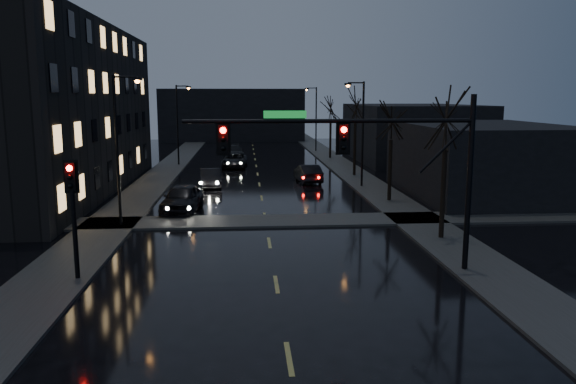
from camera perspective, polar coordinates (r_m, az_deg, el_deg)
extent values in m
cube|color=#2D2D2B|center=(48.05, -13.21, 1.25)|extent=(3.00, 140.00, 0.12)
cube|color=#2D2D2B|center=(48.44, 7.08, 1.50)|extent=(3.00, 140.00, 0.12)
cube|color=#2D2D2B|center=(31.27, -2.27, -2.97)|extent=(40.00, 3.00, 0.12)
cube|color=black|center=(44.73, -24.77, 7.66)|extent=(12.00, 30.00, 12.00)
cube|color=black|center=(41.69, 19.13, 3.10)|extent=(10.00, 14.00, 5.00)
cube|color=black|center=(62.78, 12.44, 5.92)|extent=(12.00, 18.00, 6.00)
cube|color=black|center=(90.05, -5.66, 7.82)|extent=(22.00, 10.00, 8.00)
cylinder|color=black|center=(22.97, 17.92, 0.67)|extent=(0.22, 0.22, 7.00)
cylinder|color=black|center=(21.25, 4.31, 7.20)|extent=(11.00, 0.16, 0.16)
cylinder|color=black|center=(22.43, 15.75, 4.44)|extent=(2.05, 0.10, 2.05)
cube|color=#0C591E|center=(21.05, -0.31, 7.89)|extent=(1.60, 0.04, 0.28)
cube|color=black|center=(21.06, -6.59, 5.37)|extent=(0.35, 0.28, 1.05)
sphere|color=#FF0705|center=(20.88, -6.62, 6.24)|extent=(0.22, 0.22, 0.22)
cube|color=black|center=(21.37, 5.62, 5.45)|extent=(0.35, 0.28, 1.05)
sphere|color=#FF0705|center=(21.19, 5.71, 6.31)|extent=(0.22, 0.22, 0.22)
cylinder|color=black|center=(22.44, -20.88, -3.08)|extent=(0.18, 0.18, 4.40)
cube|color=black|center=(22.13, -21.17, 1.47)|extent=(0.35, 0.28, 1.05)
sphere|color=#FF0705|center=(21.94, -21.34, 2.26)|extent=(0.22, 0.22, 0.22)
cylinder|color=black|center=(28.07, 15.46, -0.32)|extent=(0.24, 0.24, 4.40)
cylinder|color=black|center=(37.53, 10.31, 2.12)|extent=(0.24, 0.24, 4.12)
cylinder|color=black|center=(49.13, 6.79, 4.30)|extent=(0.24, 0.24, 4.68)
cylinder|color=black|center=(62.89, 4.32, 5.34)|extent=(0.24, 0.24, 4.29)
cylinder|color=black|center=(30.86, -16.95, 3.86)|extent=(0.16, 0.16, 8.00)
cylinder|color=black|center=(30.61, -16.20, 11.17)|extent=(1.20, 0.10, 0.10)
cube|color=black|center=(30.50, -15.07, 11.04)|extent=(0.50, 0.25, 0.15)
sphere|color=orange|center=(30.49, -15.06, 10.85)|extent=(0.28, 0.28, 0.28)
cylinder|color=black|center=(57.45, -11.16, 6.63)|extent=(0.16, 0.16, 8.00)
cylinder|color=black|center=(57.32, -10.69, 10.54)|extent=(1.20, 0.10, 0.10)
cube|color=black|center=(57.25, -10.08, 10.46)|extent=(0.50, 0.25, 0.15)
sphere|color=orange|center=(57.25, -10.07, 10.36)|extent=(0.28, 0.28, 0.28)
cylinder|color=black|center=(43.02, 7.59, 5.74)|extent=(0.16, 0.16, 8.00)
cylinder|color=black|center=(42.81, 6.91, 10.96)|extent=(1.20, 0.10, 0.10)
cube|color=black|center=(42.69, 6.11, 10.85)|extent=(0.50, 0.25, 0.15)
sphere|color=orange|center=(42.69, 6.10, 10.71)|extent=(0.28, 0.28, 0.28)
cylinder|color=black|center=(70.61, 2.87, 7.34)|extent=(0.16, 0.16, 8.00)
cylinder|color=black|center=(70.48, 2.41, 10.51)|extent=(1.20, 0.10, 0.10)
cube|color=black|center=(70.41, 1.91, 10.43)|extent=(0.50, 0.25, 0.15)
sphere|color=orange|center=(70.41, 1.91, 10.35)|extent=(0.28, 0.28, 0.28)
imported|color=black|center=(34.48, -10.69, -0.62)|extent=(2.56, 5.11, 1.67)
imported|color=black|center=(43.66, -7.86, 1.43)|extent=(1.91, 4.33, 1.38)
imported|color=black|center=(55.34, -5.45, 3.22)|extent=(2.58, 5.10, 1.38)
imported|color=black|center=(63.23, -5.54, 4.08)|extent=(2.70, 5.40, 1.51)
imported|color=black|center=(45.54, 2.03, 1.90)|extent=(2.05, 4.60, 1.47)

